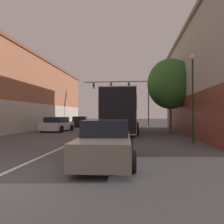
{
  "coord_description": "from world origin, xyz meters",
  "views": [
    {
      "loc": [
        3.6,
        -4.54,
        1.61
      ],
      "look_at": [
        1.45,
        14.67,
        1.83
      ],
      "focal_mm": 35.0,
      "sensor_mm": 36.0,
      "label": 1
    }
  ],
  "objects_px": {
    "bus": "(122,110)",
    "street_lamp": "(193,94)",
    "hatchback_foreground": "(106,141)",
    "parked_car_left_near": "(80,122)",
    "street_tree_near": "(170,84)",
    "traffic_signal_gantry": "(126,91)",
    "parked_car_left_mid": "(57,124)"
  },
  "relations": [
    {
      "from": "bus",
      "to": "street_tree_near",
      "type": "xyz_separation_m",
      "value": [
        4.27,
        -1.76,
        2.25
      ]
    },
    {
      "from": "parked_car_left_mid",
      "to": "traffic_signal_gantry",
      "type": "relative_size",
      "value": 0.45
    },
    {
      "from": "parked_car_left_mid",
      "to": "street_lamp",
      "type": "bearing_deg",
      "value": -120.3
    },
    {
      "from": "hatchback_foreground",
      "to": "parked_car_left_near",
      "type": "xyz_separation_m",
      "value": [
        -6.32,
        20.58,
        -0.04
      ]
    },
    {
      "from": "parked_car_left_mid",
      "to": "parked_car_left_near",
      "type": "bearing_deg",
      "value": 3.13
    },
    {
      "from": "bus",
      "to": "street_lamp",
      "type": "xyz_separation_m",
      "value": [
        4.52,
        -8.16,
        0.76
      ]
    },
    {
      "from": "bus",
      "to": "street_tree_near",
      "type": "distance_m",
      "value": 5.14
    },
    {
      "from": "parked_car_left_mid",
      "to": "traffic_signal_gantry",
      "type": "distance_m",
      "value": 13.32
    },
    {
      "from": "street_lamp",
      "to": "street_tree_near",
      "type": "relative_size",
      "value": 0.78
    },
    {
      "from": "hatchback_foreground",
      "to": "street_lamp",
      "type": "bearing_deg",
      "value": -41.56
    },
    {
      "from": "parked_car_left_mid",
      "to": "traffic_signal_gantry",
      "type": "xyz_separation_m",
      "value": [
        6.1,
        11.03,
        4.32
      ]
    },
    {
      "from": "parked_car_left_mid",
      "to": "bus",
      "type": "bearing_deg",
      "value": -78.25
    },
    {
      "from": "parked_car_left_mid",
      "to": "street_lamp",
      "type": "distance_m",
      "value": 13.13
    },
    {
      "from": "street_tree_near",
      "to": "street_lamp",
      "type": "bearing_deg",
      "value": -87.73
    },
    {
      "from": "parked_car_left_mid",
      "to": "street_lamp",
      "type": "height_order",
      "value": "street_lamp"
    },
    {
      "from": "traffic_signal_gantry",
      "to": "street_lamp",
      "type": "distance_m",
      "value": 19.06
    },
    {
      "from": "parked_car_left_near",
      "to": "street_lamp",
      "type": "bearing_deg",
      "value": -152.17
    },
    {
      "from": "bus",
      "to": "parked_car_left_near",
      "type": "height_order",
      "value": "bus"
    },
    {
      "from": "parked_car_left_near",
      "to": "street_tree_near",
      "type": "distance_m",
      "value": 14.07
    },
    {
      "from": "hatchback_foreground",
      "to": "parked_car_left_mid",
      "type": "distance_m",
      "value": 14.17
    },
    {
      "from": "bus",
      "to": "street_lamp",
      "type": "height_order",
      "value": "street_lamp"
    },
    {
      "from": "hatchback_foreground",
      "to": "parked_car_left_near",
      "type": "bearing_deg",
      "value": 14.16
    },
    {
      "from": "traffic_signal_gantry",
      "to": "street_lamp",
      "type": "xyz_separation_m",
      "value": [
        4.59,
        -18.37,
        -2.22
      ]
    },
    {
      "from": "parked_car_left_near",
      "to": "hatchback_foreground",
      "type": "bearing_deg",
      "value": -169.63
    },
    {
      "from": "traffic_signal_gantry",
      "to": "street_lamp",
      "type": "relative_size",
      "value": 1.86
    },
    {
      "from": "traffic_signal_gantry",
      "to": "street_tree_near",
      "type": "relative_size",
      "value": 1.46
    },
    {
      "from": "street_lamp",
      "to": "street_tree_near",
      "type": "distance_m",
      "value": 6.58
    },
    {
      "from": "parked_car_left_near",
      "to": "street_lamp",
      "type": "relative_size",
      "value": 0.83
    },
    {
      "from": "parked_car_left_near",
      "to": "street_tree_near",
      "type": "xyz_separation_m",
      "value": [
        10.28,
        -8.91,
        3.6
      ]
    },
    {
      "from": "bus",
      "to": "traffic_signal_gantry",
      "type": "bearing_deg",
      "value": -0.25
    },
    {
      "from": "bus",
      "to": "street_lamp",
      "type": "distance_m",
      "value": 9.36
    },
    {
      "from": "traffic_signal_gantry",
      "to": "parked_car_left_mid",
      "type": "bearing_deg",
      "value": -118.94
    }
  ]
}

